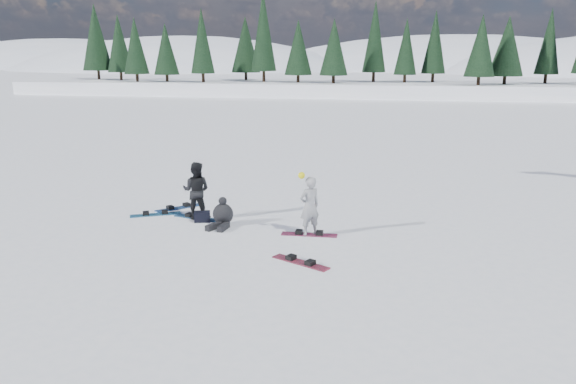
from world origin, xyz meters
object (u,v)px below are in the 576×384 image
object	(u,v)px
seated_rider	(222,215)
gear_bag	(202,217)
snowboarder_woman	(309,206)
snowboarder_man	(196,191)
snowboard_loose_a	(178,208)
snowboard_loose_b	(301,262)
snowboard_loose_c	(156,215)

from	to	relation	value
seated_rider	gear_bag	distance (m)	0.76
snowboarder_woman	snowboarder_man	xyz separation A→B (m)	(-3.50, 0.95, 0.03)
snowboarder_man	seated_rider	xyz separation A→B (m)	(0.96, -0.54, -0.53)
snowboarder_woman	snowboard_loose_a	size ratio (longest dim) A/B	1.17
seated_rider	snowboard_loose_b	world-z (taller)	seated_rider
snowboard_loose_a	snowboard_loose_b	size ratio (longest dim) A/B	1.00
seated_rider	gear_bag	bearing A→B (deg)	175.26
snowboarder_woman	snowboard_loose_c	size ratio (longest dim) A/B	1.17
snowboarder_woman	gear_bag	size ratio (longest dim) A/B	3.89
snowboard_loose_a	snowboard_loose_c	xyz separation A→B (m)	(-0.40, -0.85, 0.00)
snowboarder_man	snowboard_loose_a	bearing A→B (deg)	-46.51
snowboarder_man	seated_rider	distance (m)	1.22
gear_bag	snowboard_loose_c	size ratio (longest dim) A/B	0.30
snowboard_loose_b	snowboard_loose_c	distance (m)	5.90
seated_rider	snowboard_loose_b	distance (m)	3.67
gear_bag	snowboard_loose_c	distance (m)	1.67
snowboarder_woman	snowboard_loose_c	xyz separation A→B (m)	(-4.87, 1.04, -0.80)
gear_bag	snowboarder_man	bearing A→B (deg)	131.54
seated_rider	gear_bag	world-z (taller)	seated_rider
snowboard_loose_b	snowboarder_woman	bearing A→B (deg)	120.98
snowboard_loose_c	snowboard_loose_a	bearing A→B (deg)	38.24
snowboarder_man	gear_bag	bearing A→B (deg)	129.24
seated_rider	snowboard_loose_a	distance (m)	2.45
snowboarder_woman	seated_rider	xyz separation A→B (m)	(-2.55, 0.41, -0.50)
snowboarder_woman	snowboarder_man	distance (m)	3.63
snowboard_loose_c	seated_rider	bearing A→B (deg)	-42.03
snowboarder_man	snowboard_loose_b	bearing A→B (deg)	137.66
snowboarder_man	snowboard_loose_b	world-z (taller)	snowboarder_man
snowboarder_man	snowboard_loose_a	xyz separation A→B (m)	(-0.97, 0.94, -0.83)
seated_rider	snowboard_loose_a	bearing A→B (deg)	157.49
snowboard_loose_a	snowboarder_man	bearing A→B (deg)	-91.34
snowboarder_woman	snowboard_loose_b	world-z (taller)	snowboarder_woman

